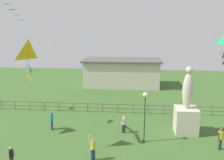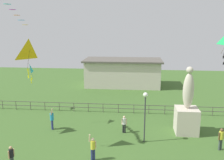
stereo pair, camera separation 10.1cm
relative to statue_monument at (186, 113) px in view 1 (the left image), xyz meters
The scene contains 11 objects.
statue_monument is the anchor object (origin of this frame).
lamppost 4.32m from the statue_monument, 149.67° to the right, with size 0.36×0.36×4.02m.
person_0 11.56m from the statue_monument, behind, with size 0.37×0.53×1.98m.
person_1 5.32m from the statue_monument, behind, with size 0.45×0.28×1.51m.
person_2 13.79m from the statue_monument, 151.47° to the right, with size 0.28×0.42×1.51m.
person_5 3.51m from the statue_monument, 55.73° to the right, with size 0.45×0.31×1.67m.
person_6 8.79m from the statue_monument, 144.19° to the right, with size 0.50×0.32×1.90m.
kite_2 16.02m from the statue_monument, 164.82° to the left, with size 0.46×0.84×2.05m.
kite_4 13.40m from the statue_monument, 158.09° to the right, with size 1.18×1.23×2.84m.
waterfront_railing 8.67m from the statue_monument, 149.85° to the left, with size 36.01×0.06×0.95m.
pavilion_building 17.48m from the statue_monument, 110.96° to the left, with size 11.40×5.54×3.98m.
Camera 1 is at (2.58, -10.66, 8.99)m, focal length 40.11 mm.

